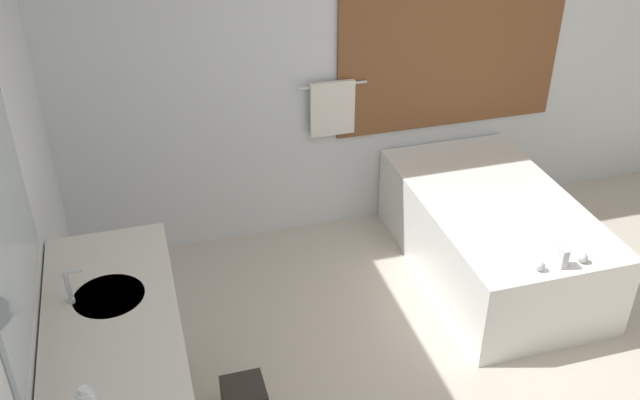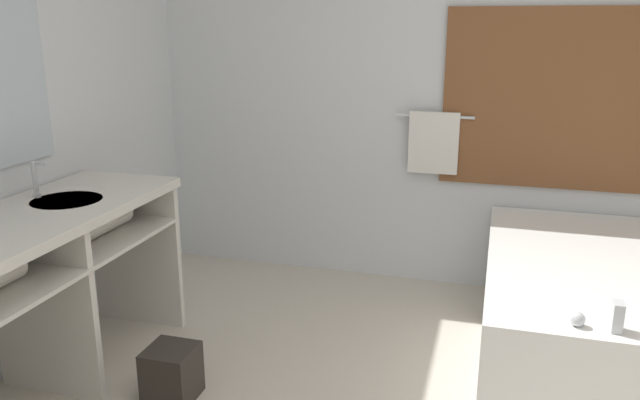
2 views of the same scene
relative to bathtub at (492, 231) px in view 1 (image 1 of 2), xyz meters
name	(u,v)px [view 1 (image 1 of 2)]	position (x,y,z in m)	size (l,w,h in m)	color
wall_back_with_blinds	(374,50)	(-0.58, 0.91, 1.03)	(7.40, 0.13, 2.70)	silver
vanity_counter	(119,364)	(-2.47, -0.97, 0.35)	(0.61, 1.61, 0.90)	silver
sink_faucet	(69,287)	(-2.64, -0.75, 0.67)	(0.09, 0.04, 0.18)	silver
bathtub	(492,231)	(0.00, 0.00, 0.00)	(1.00, 1.74, 0.69)	white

